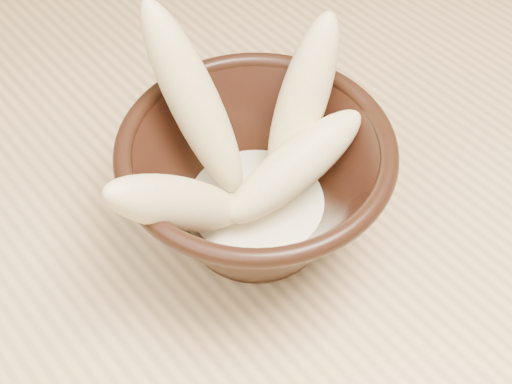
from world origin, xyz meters
TOP-DOWN VIEW (x-y plane):
  - table at (0.00, 0.00)m, footprint 1.20×0.80m
  - bowl at (0.07, -0.12)m, footprint 0.20×0.20m
  - milk_puddle at (0.07, -0.12)m, footprint 0.11×0.11m
  - banana_upright at (0.06, -0.06)m, footprint 0.05×0.12m
  - banana_left at (0.00, -0.11)m, footprint 0.12×0.04m
  - banana_right at (0.12, -0.10)m, footprint 0.11×0.07m
  - banana_across at (0.09, -0.13)m, footprint 0.13×0.05m

SIDE VIEW (x-z plane):
  - table at x=0.00m, z-range 0.30..1.05m
  - milk_puddle at x=0.07m, z-range 0.78..0.79m
  - bowl at x=0.07m, z-range 0.76..0.87m
  - banana_across at x=0.09m, z-range 0.79..0.87m
  - banana_left at x=0.00m, z-range 0.78..0.90m
  - banana_right at x=0.12m, z-range 0.78..0.92m
  - banana_upright at x=0.06m, z-range 0.78..0.94m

